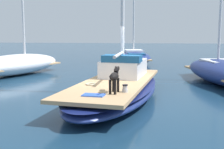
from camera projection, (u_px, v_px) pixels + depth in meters
name	position (u px, v px, depth m)	size (l,w,h in m)	color
ground_plane	(116.00, 100.00, 9.93)	(120.00, 120.00, 0.00)	navy
sailboat_main	(116.00, 90.00, 9.88)	(3.39, 7.49, 0.66)	navy
cabin_house	(124.00, 67.00, 10.85)	(1.66, 2.38, 0.84)	silver
dog_black	(115.00, 77.00, 7.77)	(0.27, 0.94, 0.70)	black
deck_winch	(125.00, 89.00, 7.90)	(0.16, 0.16, 0.21)	#B7B7BC
coiled_rope	(91.00, 84.00, 9.03)	(0.32, 0.32, 0.04)	beige
deck_towel	(93.00, 95.00, 7.45)	(0.56, 0.36, 0.03)	blue
moored_boat_starboard_side	(224.00, 71.00, 13.11)	(3.48, 6.86, 6.49)	navy
moored_boat_port_side	(17.00, 64.00, 15.95)	(4.04, 6.54, 6.21)	white
moored_boat_far_astern	(134.00, 57.00, 22.01)	(3.35, 6.21, 6.03)	navy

